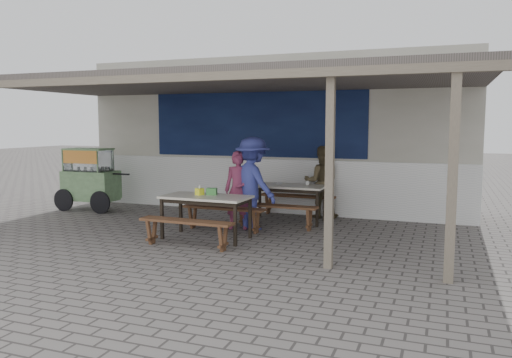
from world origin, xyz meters
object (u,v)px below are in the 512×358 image
at_px(table_left, 287,189).
at_px(condiment_jar, 307,183).
at_px(patron_street_side, 239,190).
at_px(patron_right_table, 253,183).
at_px(table_right, 206,200).
at_px(vendor_cart, 90,177).
at_px(bench_left_street, 275,210).
at_px(condiment_bowl, 279,183).
at_px(bench_right_street, 186,227).
at_px(patron_wall_side, 322,182).
at_px(donation_box, 212,191).
at_px(bench_right_wall, 223,213).
at_px(tissue_box, 200,192).
at_px(bench_left_wall, 297,200).

distance_m(table_left, condiment_jar, 0.44).
distance_m(patron_street_side, patron_right_table, 0.30).
xyz_separation_m(table_right, vendor_cart, (-3.80, 1.66, 0.10)).
bearing_deg(bench_left_street, condiment_bowl, 104.13).
height_order(patron_street_side, condiment_bowl, patron_street_side).
height_order(table_right, bench_right_street, table_right).
bearing_deg(patron_wall_side, table_left, 34.99).
xyz_separation_m(donation_box, condiment_jar, (1.18, 2.03, -0.02)).
bearing_deg(bench_right_wall, tissue_box, -103.81).
bearing_deg(table_left, patron_right_table, -111.07).
distance_m(patron_street_side, condiment_jar, 1.58).
height_order(table_right, bench_right_wall, table_right).
bearing_deg(table_right, donation_box, 75.27).
xyz_separation_m(table_left, donation_box, (-0.81, -1.82, 0.14)).
distance_m(table_left, table_right, 2.14).
xyz_separation_m(bench_right_street, patron_street_side, (0.22, 1.66, 0.40)).
distance_m(bench_left_wall, patron_street_side, 1.87).
height_order(bench_left_wall, bench_right_street, same).
distance_m(donation_box, condiment_jar, 2.35).
bearing_deg(condiment_bowl, table_left, -6.54).
bearing_deg(donation_box, table_right, -105.85).
xyz_separation_m(table_right, bench_right_wall, (0.01, 0.69, -0.33)).
bearing_deg(table_left, bench_right_wall, -122.01).
relative_size(bench_right_street, bench_right_wall, 1.00).
relative_size(vendor_cart, patron_wall_side, 1.18).
distance_m(table_left, patron_wall_side, 0.88).
bearing_deg(condiment_bowl, vendor_cart, -175.81).
xyz_separation_m(table_right, tissue_box, (-0.15, 0.06, 0.13)).
xyz_separation_m(bench_left_wall, vendor_cart, (-4.66, -1.01, 0.43)).
distance_m(vendor_cart, tissue_box, 3.98).
height_order(bench_right_street, bench_right_wall, same).
xyz_separation_m(table_right, bench_right_street, (-0.01, -0.69, -0.33)).
bearing_deg(patron_right_table, patron_street_side, 43.68).
xyz_separation_m(bench_right_street, vendor_cart, (-3.78, 2.35, 0.43)).
height_order(bench_left_wall, patron_right_table, patron_right_table).
bearing_deg(table_left, tissue_box, -116.54).
bearing_deg(bench_right_wall, patron_street_side, 56.04).
distance_m(bench_left_street, patron_right_table, 0.68).
bearing_deg(table_right, condiment_bowl, 72.50).
bearing_deg(bench_right_street, bench_left_wall, 76.45).
xyz_separation_m(table_left, patron_street_side, (-0.64, -1.00, 0.07)).
bearing_deg(bench_left_street, vendor_cart, 176.34).
xyz_separation_m(bench_right_wall, condiment_jar, (1.21, 1.48, 0.45)).
relative_size(vendor_cart, condiment_bowl, 10.40).
bearing_deg(bench_right_street, bench_right_wall, 90.00).
relative_size(patron_street_side, condiment_bowl, 8.57).
xyz_separation_m(bench_left_wall, tissue_box, (-1.02, -2.61, 0.46)).
height_order(bench_left_street, bench_left_wall, same).
distance_m(tissue_box, donation_box, 0.21).
bearing_deg(condiment_bowl, tissue_box, -113.16).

